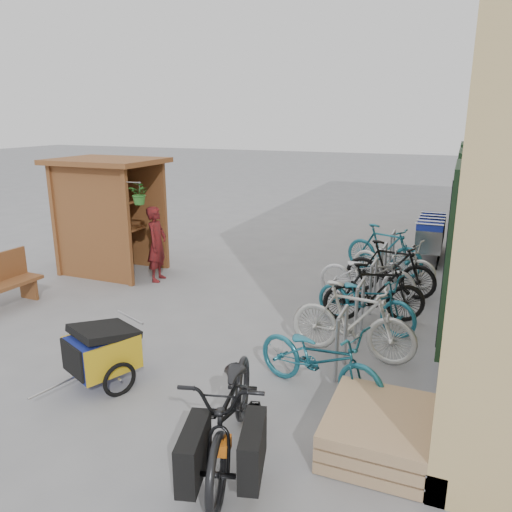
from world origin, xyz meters
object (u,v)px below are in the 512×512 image
at_px(bike_4, 367,274).
at_px(bike_5, 390,269).
at_px(kiosk, 105,200).
at_px(shopping_carts, 431,232).
at_px(bike_0, 319,358).
at_px(pallet_stack, 378,431).
at_px(bike_7, 384,250).
at_px(bike_3, 374,293).
at_px(child_trailer, 102,350).
at_px(bike_2, 366,300).
at_px(bike_6, 394,261).
at_px(person_kiosk, 157,244).
at_px(cargo_bike, 232,411).
at_px(bike_1, 353,321).

height_order(bike_4, bike_5, bike_5).
relative_size(kiosk, shopping_carts, 1.09).
bearing_deg(bike_0, shopping_carts, 12.07).
height_order(kiosk, shopping_carts, kiosk).
bearing_deg(pallet_stack, shopping_carts, 90.00).
bearing_deg(bike_7, bike_3, -156.32).
height_order(bike_5, bike_7, bike_7).
height_order(pallet_stack, child_trailer, child_trailer).
distance_m(bike_4, bike_5, 0.49).
bearing_deg(bike_2, child_trailer, 157.25).
bearing_deg(bike_4, bike_6, -18.26).
height_order(person_kiosk, bike_6, person_kiosk).
distance_m(cargo_bike, bike_7, 6.65).
relative_size(child_trailer, bike_3, 0.84).
xyz_separation_m(bike_1, bike_6, (0.10, 3.47, -0.08)).
distance_m(shopping_carts, bike_1, 5.81).
distance_m(cargo_bike, bike_0, 1.56).
xyz_separation_m(kiosk, bike_1, (5.61, -1.96, -1.02)).
xyz_separation_m(bike_0, bike_5, (0.30, 3.84, 0.05)).
bearing_deg(child_trailer, bike_6, 85.89).
bearing_deg(kiosk, bike_0, -29.34).
relative_size(pallet_stack, bike_7, 0.69).
bearing_deg(bike_6, pallet_stack, -158.49).
bearing_deg(bike_3, bike_5, -21.69).
relative_size(bike_4, bike_5, 1.02).
bearing_deg(kiosk, child_trailer, -52.99).
bearing_deg(bike_7, kiosk, 129.42).
bearing_deg(bike_3, bike_1, 157.66).
bearing_deg(bike_7, bike_5, -148.40).
height_order(shopping_carts, bike_0, shopping_carts).
bearing_deg(pallet_stack, person_kiosk, 143.07).
height_order(cargo_bike, person_kiosk, person_kiosk).
distance_m(bike_4, bike_6, 1.10).
relative_size(kiosk, bike_7, 1.44).
distance_m(shopping_carts, bike_7, 1.92).
height_order(bike_0, bike_4, bike_0).
xyz_separation_m(bike_0, bike_7, (0.00, 5.14, 0.06)).
distance_m(child_trailer, bike_7, 6.45).
xyz_separation_m(pallet_stack, person_kiosk, (-5.00, 3.76, 0.55)).
bearing_deg(bike_2, kiosk, 100.46).
bearing_deg(cargo_bike, person_kiosk, 114.74).
xyz_separation_m(child_trailer, bike_2, (2.69, 2.98, 0.00)).
bearing_deg(shopping_carts, bike_6, -103.64).
height_order(kiosk, bike_1, kiosk).
bearing_deg(bike_0, bike_4, 20.04).
relative_size(person_kiosk, bike_7, 0.88).
xyz_separation_m(kiosk, cargo_bike, (5.00, -4.56, -1.01)).
xyz_separation_m(bike_0, bike_4, (-0.07, 3.52, -0.00)).
relative_size(bike_2, bike_4, 1.00).
bearing_deg(bike_7, bike_0, -161.43).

